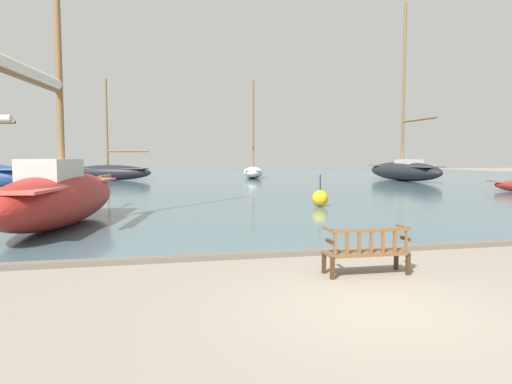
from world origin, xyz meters
The scene contains 9 objects.
ground_plane centered at (0.00, 0.00, 0.00)m, with size 160.00×160.00×0.00m, color gray.
harbor_water centered at (0.00, 44.00, 0.04)m, with size 100.00×80.00×0.08m, color #476670.
quay_edge_kerb centered at (0.00, 3.85, 0.06)m, with size 40.00×0.30×0.12m, color #675F54.
park_bench centered at (0.71, 1.90, 0.47)m, with size 1.61×0.54×0.92m.
sailboat_centre_channel centered at (-7.35, 39.48, 0.90)m, with size 9.54×4.74×9.57m.
sailboat_distant_harbor centered at (-6.17, 9.36, 1.15)m, with size 3.59×10.40×12.97m.
sailboat_outer_port centered at (7.00, 41.03, 0.80)m, with size 3.63×7.41×10.18m.
sailboat_mid_port centered at (19.52, 32.47, 1.17)m, with size 2.93×11.16×16.24m.
channel_buoy centered at (3.95, 13.01, 0.44)m, with size 0.72×0.72×1.42m.
Camera 1 is at (-3.24, -6.03, 2.24)m, focal length 32.00 mm.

